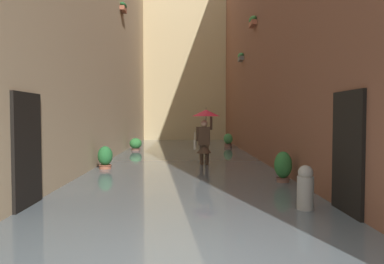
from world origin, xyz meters
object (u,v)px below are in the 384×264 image
(potted_plant_far_right, at_px, (136,145))
(mooring_bollard, at_px, (305,192))
(person_wading, at_px, (205,127))
(potted_plant_near_right, at_px, (105,159))
(potted_plant_far_left, at_px, (283,168))
(potted_plant_near_left, at_px, (228,141))

(potted_plant_far_right, xyz_separation_m, mooring_bollard, (-4.43, 10.96, 0.05))
(person_wading, height_order, potted_plant_near_right, person_wading)
(potted_plant_far_left, xyz_separation_m, potted_plant_far_right, (4.74, -8.35, -0.09))
(potted_plant_far_left, height_order, potted_plant_far_right, potted_plant_far_left)
(potted_plant_near_right, height_order, potted_plant_far_right, potted_plant_near_right)
(person_wading, height_order, potted_plant_far_left, person_wading)
(potted_plant_near_left, bearing_deg, mooring_bollard, 89.27)
(person_wading, distance_m, mooring_bollard, 6.14)
(potted_plant_near_right, relative_size, potted_plant_near_left, 0.99)
(potted_plant_far_right, bearing_deg, potted_plant_near_right, 88.95)
(potted_plant_near_right, xyz_separation_m, potted_plant_far_right, (-0.11, -5.99, -0.04))
(potted_plant_near_right, xyz_separation_m, mooring_bollard, (-4.54, 4.98, 0.00))
(person_wading, xyz_separation_m, potted_plant_near_right, (3.11, 0.92, -0.94))
(potted_plant_near_left, bearing_deg, potted_plant_far_right, 23.38)
(person_wading, relative_size, potted_plant_far_left, 2.25)
(mooring_bollard, bearing_deg, potted_plant_near_left, -90.73)
(mooring_bollard, bearing_deg, potted_plant_far_right, -68.01)
(person_wading, xyz_separation_m, potted_plant_far_left, (-1.74, 3.28, -0.90))
(person_wading, distance_m, potted_plant_near_left, 7.29)
(potted_plant_near_right, distance_m, potted_plant_near_left, 9.26)
(potted_plant_near_right, height_order, mooring_bollard, mooring_bollard)
(person_wading, height_order, potted_plant_near_left, person_wading)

